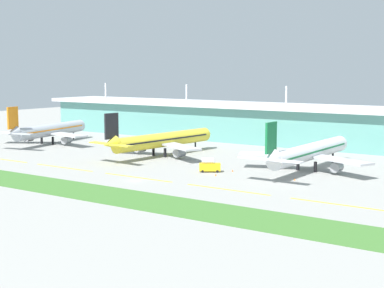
# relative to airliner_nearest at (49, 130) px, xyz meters

# --- Properties ---
(ground_plane) EXTENTS (600.00, 600.00, 0.00)m
(ground_plane) POSITION_rel_airliner_nearest_xyz_m (93.49, -48.30, -6.44)
(ground_plane) COLOR gray
(terminal_building) EXTENTS (288.00, 34.00, 27.32)m
(terminal_building) POSITION_rel_airliner_nearest_xyz_m (93.49, 64.51, 2.92)
(terminal_building) COLOR #5B9E93
(terminal_building) RESTS_ON ground
(airliner_nearest) EXTENTS (47.83, 58.78, 18.90)m
(airliner_nearest) POSITION_rel_airliner_nearest_xyz_m (0.00, 0.00, 0.00)
(airliner_nearest) COLOR #ADB2BC
(airliner_nearest) RESTS_ON ground
(airliner_near_middle) EXTENTS (48.61, 63.50, 18.90)m
(airliner_near_middle) POSITION_rel_airliner_nearest_xyz_m (67.61, -1.01, 0.01)
(airliner_near_middle) COLOR yellow
(airliner_near_middle) RESTS_ON ground
(airliner_far_middle) EXTENTS (48.80, 65.92, 18.90)m
(airliner_far_middle) POSITION_rel_airliner_nearest_xyz_m (130.53, 0.28, 0.01)
(airliner_far_middle) COLOR silver
(airliner_far_middle) RESTS_ON ground
(taxiway_stripe_west) EXTENTS (28.00, 0.70, 0.04)m
(taxiway_stripe_west) POSITION_rel_airliner_nearest_xyz_m (22.49, -43.45, -6.42)
(taxiway_stripe_west) COLOR yellow
(taxiway_stripe_west) RESTS_ON ground
(taxiway_stripe_mid_west) EXTENTS (28.00, 0.70, 0.04)m
(taxiway_stripe_mid_west) POSITION_rel_airliner_nearest_xyz_m (56.49, -43.45, -6.42)
(taxiway_stripe_mid_west) COLOR yellow
(taxiway_stripe_mid_west) RESTS_ON ground
(taxiway_stripe_centre) EXTENTS (28.00, 0.70, 0.04)m
(taxiway_stripe_centre) POSITION_rel_airliner_nearest_xyz_m (90.49, -43.45, -6.42)
(taxiway_stripe_centre) COLOR yellow
(taxiway_stripe_centre) RESTS_ON ground
(taxiway_stripe_mid_east) EXTENTS (28.00, 0.70, 0.04)m
(taxiway_stripe_mid_east) POSITION_rel_airliner_nearest_xyz_m (124.49, -43.45, -6.42)
(taxiway_stripe_mid_east) COLOR yellow
(taxiway_stripe_mid_east) RESTS_ON ground
(taxiway_stripe_east) EXTENTS (28.00, 0.70, 0.04)m
(taxiway_stripe_east) POSITION_rel_airliner_nearest_xyz_m (158.49, -43.45, -6.42)
(taxiway_stripe_east) COLOR yellow
(taxiway_stripe_east) RESTS_ON ground
(grass_verge) EXTENTS (300.00, 18.00, 0.10)m
(grass_verge) POSITION_rel_airliner_nearest_xyz_m (93.49, -68.82, -6.39)
(grass_verge) COLOR #3D702D
(grass_verge) RESTS_ON ground
(fuel_truck) EXTENTS (7.39, 6.26, 4.95)m
(fuel_truck) POSITION_rel_airliner_nearest_xyz_m (103.97, -21.61, -4.18)
(fuel_truck) COLOR gold
(fuel_truck) RESTS_ON ground
(safety_cone_left_wingtip) EXTENTS (0.56, 0.56, 0.70)m
(safety_cone_left_wingtip) POSITION_rel_airliner_nearest_xyz_m (109.93, -16.16, -6.09)
(safety_cone_left_wingtip) COLOR orange
(safety_cone_left_wingtip) RESTS_ON ground
(safety_cone_nose_front) EXTENTS (0.56, 0.56, 0.70)m
(safety_cone_nose_front) POSITION_rel_airliner_nearest_xyz_m (109.63, -26.40, -6.09)
(safety_cone_nose_front) COLOR orange
(safety_cone_nose_front) RESTS_ON ground
(safety_cone_right_wingtip) EXTENTS (0.56, 0.56, 0.70)m
(safety_cone_right_wingtip) POSITION_rel_airliner_nearest_xyz_m (134.48, -19.17, -6.09)
(safety_cone_right_wingtip) COLOR orange
(safety_cone_right_wingtip) RESTS_ON ground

